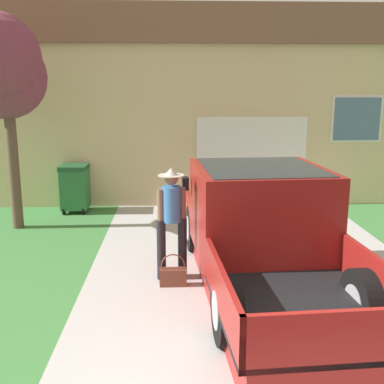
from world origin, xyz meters
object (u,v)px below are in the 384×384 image
front_yard_tree (0,68)px  house_with_garage (185,103)px  person_with_hat (172,215)px  handbag (173,275)px  pickup_truck (261,232)px  wheeled_trash_bin (75,187)px

front_yard_tree → house_with_garage: bearing=52.7°
person_with_hat → handbag: (0.01, -0.30, -0.83)m
handbag → person_with_hat: bearing=92.6°
handbag → house_with_garage: house_with_garage is taller
person_with_hat → pickup_truck: bearing=-23.2°
front_yard_tree → wheeled_trash_bin: 3.09m
person_with_hat → wheeled_trash_bin: person_with_hat is taller
pickup_truck → handbag: bearing=-178.4°
person_with_hat → house_with_garage: 7.58m
pickup_truck → wheeled_trash_bin: bearing=126.4°
person_with_hat → front_yard_tree: 4.72m
person_with_hat → house_with_garage: (0.42, 7.44, 1.40)m
front_yard_tree → person_with_hat: bearing=-39.2°
handbag → front_yard_tree: front_yard_tree is taller
house_with_garage → wheeled_trash_bin: (-2.65, -3.43, -1.79)m
house_with_garage → front_yard_tree: house_with_garage is taller
front_yard_tree → handbag: bearing=-42.1°
pickup_truck → house_with_garage: house_with_garage is taller
wheeled_trash_bin → handbag: bearing=-62.5°
house_with_garage → pickup_truck: bearing=-83.4°
house_with_garage → front_yard_tree: bearing=-127.3°
person_with_hat → front_yard_tree: front_yard_tree is taller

